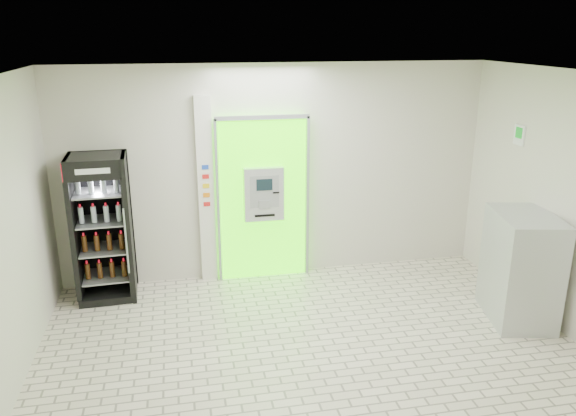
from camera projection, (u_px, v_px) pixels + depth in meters
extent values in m
plane|color=beige|center=(318.00, 365.00, 5.97)|extent=(6.00, 6.00, 0.00)
plane|color=beige|center=(276.00, 173.00, 7.85)|extent=(6.00, 0.00, 6.00)
plane|color=beige|center=(431.00, 383.00, 3.18)|extent=(6.00, 0.00, 6.00)
plane|color=white|center=(323.00, 78.00, 5.06)|extent=(6.00, 6.00, 0.00)
cube|color=#3BF501|center=(263.00, 199.00, 7.86)|extent=(1.20, 0.12, 2.30)
cube|color=gray|center=(262.00, 117.00, 7.44)|extent=(1.28, 0.04, 0.06)
cube|color=gray|center=(218.00, 203.00, 7.67)|extent=(0.04, 0.04, 2.30)
cube|color=gray|center=(308.00, 198.00, 7.91)|extent=(0.04, 0.04, 2.30)
cube|color=black|center=(271.00, 243.00, 8.02)|extent=(0.62, 0.01, 0.67)
cube|color=black|center=(237.00, 142.00, 7.49)|extent=(0.22, 0.01, 0.18)
cube|color=#B4B7BD|center=(264.00, 194.00, 7.72)|extent=(0.55, 0.12, 0.75)
cube|color=black|center=(264.00, 185.00, 7.62)|extent=(0.22, 0.01, 0.16)
cube|color=gray|center=(265.00, 204.00, 7.70)|extent=(0.16, 0.01, 0.12)
cube|color=black|center=(276.00, 193.00, 7.68)|extent=(0.09, 0.01, 0.02)
cube|color=black|center=(265.00, 216.00, 7.75)|extent=(0.28, 0.01, 0.03)
cube|color=silver|center=(206.00, 191.00, 7.68)|extent=(0.22, 0.10, 2.60)
cube|color=#193FB2|center=(205.00, 167.00, 7.52)|extent=(0.09, 0.01, 0.06)
cube|color=red|center=(206.00, 177.00, 7.56)|extent=(0.09, 0.01, 0.06)
cube|color=yellow|center=(206.00, 186.00, 7.60)|extent=(0.09, 0.01, 0.06)
cube|color=orange|center=(206.00, 195.00, 7.64)|extent=(0.09, 0.01, 0.06)
cube|color=red|center=(207.00, 204.00, 7.68)|extent=(0.09, 0.01, 0.06)
cube|color=black|center=(103.00, 228.00, 7.26)|extent=(0.75, 0.68, 1.92)
cube|color=black|center=(105.00, 221.00, 7.55)|extent=(0.72, 0.08, 1.92)
cube|color=#AC0917|center=(93.00, 171.00, 6.71)|extent=(0.71, 0.04, 0.23)
cube|color=white|center=(93.00, 171.00, 6.70)|extent=(0.40, 0.02, 0.07)
cube|color=black|center=(109.00, 292.00, 7.54)|extent=(0.75, 0.68, 0.10)
cylinder|color=gray|center=(126.00, 241.00, 7.02)|extent=(0.03, 0.03, 0.86)
cube|color=gray|center=(108.00, 275.00, 7.47)|extent=(0.63, 0.58, 0.02)
cube|color=gray|center=(105.00, 249.00, 7.35)|extent=(0.63, 0.58, 0.02)
cube|color=gray|center=(102.00, 221.00, 7.23)|extent=(0.63, 0.58, 0.02)
cube|color=gray|center=(99.00, 192.00, 7.12)|extent=(0.63, 0.58, 0.02)
cube|color=#B4B7BD|center=(521.00, 268.00, 6.77)|extent=(0.86, 1.12, 1.34)
cube|color=gray|center=(496.00, 265.00, 6.69)|extent=(0.21, 0.96, 0.01)
cube|color=white|center=(519.00, 135.00, 7.20)|extent=(0.02, 0.22, 0.26)
cube|color=#0C8D1D|center=(519.00, 133.00, 7.18)|extent=(0.00, 0.14, 0.14)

